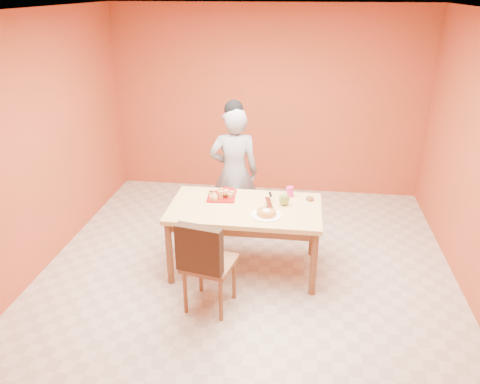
# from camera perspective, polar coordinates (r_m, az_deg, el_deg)

# --- Properties ---
(floor) EXTENTS (5.00, 5.00, 0.00)m
(floor) POSITION_cam_1_polar(r_m,az_deg,el_deg) (5.13, 0.65, -10.55)
(floor) COLOR beige
(floor) RESTS_ON ground
(ceiling) EXTENTS (5.00, 5.00, 0.00)m
(ceiling) POSITION_cam_1_polar(r_m,az_deg,el_deg) (4.23, 0.83, 21.19)
(ceiling) COLOR silver
(ceiling) RESTS_ON wall_back
(wall_back) EXTENTS (4.50, 0.00, 4.50)m
(wall_back) POSITION_cam_1_polar(r_m,az_deg,el_deg) (6.89, 3.34, 10.86)
(wall_back) COLOR #C4442D
(wall_back) RESTS_ON floor
(wall_left) EXTENTS (0.00, 5.00, 5.00)m
(wall_left) POSITION_cam_1_polar(r_m,az_deg,el_deg) (5.26, -24.48, 4.56)
(wall_left) COLOR #C4442D
(wall_left) RESTS_ON floor
(dining_table) EXTENTS (1.60, 0.90, 0.76)m
(dining_table) POSITION_cam_1_polar(r_m,az_deg,el_deg) (4.98, 0.62, -2.75)
(dining_table) COLOR #DBB772
(dining_table) RESTS_ON floor
(dining_chair) EXTENTS (0.54, 0.61, 0.98)m
(dining_chair) POSITION_cam_1_polar(r_m,az_deg,el_deg) (4.47, -3.80, -8.50)
(dining_chair) COLOR brown
(dining_chair) RESTS_ON floor
(pastry_pile) EXTENTS (0.27, 0.27, 0.09)m
(pastry_pile) POSITION_cam_1_polar(r_m,az_deg,el_deg) (5.13, -2.27, -0.03)
(pastry_pile) COLOR tan
(pastry_pile) RESTS_ON pastry_platter
(person) EXTENTS (0.66, 0.49, 1.63)m
(person) POSITION_cam_1_polar(r_m,az_deg,el_deg) (5.66, -0.72, 2.30)
(person) COLOR gray
(person) RESTS_ON floor
(pastry_platter) EXTENTS (0.32, 0.32, 0.02)m
(pastry_platter) POSITION_cam_1_polar(r_m,az_deg,el_deg) (5.15, -2.26, -0.57)
(pastry_platter) COLOR maroon
(pastry_platter) RESTS_ON dining_table
(red_dinner_plate) EXTENTS (0.25, 0.25, 0.01)m
(red_dinner_plate) POSITION_cam_1_polar(r_m,az_deg,el_deg) (5.29, -1.64, 0.08)
(red_dinner_plate) COLOR maroon
(red_dinner_plate) RESTS_ON dining_table
(white_cake_plate) EXTENTS (0.33, 0.33, 0.01)m
(white_cake_plate) POSITION_cam_1_polar(r_m,az_deg,el_deg) (4.75, 3.23, -2.82)
(white_cake_plate) COLOR white
(white_cake_plate) RESTS_ON dining_table
(sponge_cake) EXTENTS (0.23, 0.23, 0.04)m
(sponge_cake) POSITION_cam_1_polar(r_m,az_deg,el_deg) (4.74, 3.24, -2.52)
(sponge_cake) COLOR orange
(sponge_cake) RESTS_ON white_cake_plate
(cake_server) EXTENTS (0.11, 0.27, 0.01)m
(cake_server) POSITION_cam_1_polar(r_m,az_deg,el_deg) (4.89, 3.54, -1.29)
(cake_server) COLOR white
(cake_server) RESTS_ON sponge_cake
(egg_ornament) EXTENTS (0.14, 0.12, 0.15)m
(egg_ornament) POSITION_cam_1_polar(r_m,az_deg,el_deg) (4.96, 5.39, -0.84)
(egg_ornament) COLOR olive
(egg_ornament) RESTS_ON dining_table
(magenta_glass) EXTENTS (0.10, 0.10, 0.11)m
(magenta_glass) POSITION_cam_1_polar(r_m,az_deg,el_deg) (5.19, 6.09, 0.05)
(magenta_glass) COLOR #D21F74
(magenta_glass) RESTS_ON dining_table
(checker_tin) EXTENTS (0.09, 0.09, 0.03)m
(checker_tin) POSITION_cam_1_polar(r_m,az_deg,el_deg) (5.14, 8.53, -0.84)
(checker_tin) COLOR #351A0E
(checker_tin) RESTS_ON dining_table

